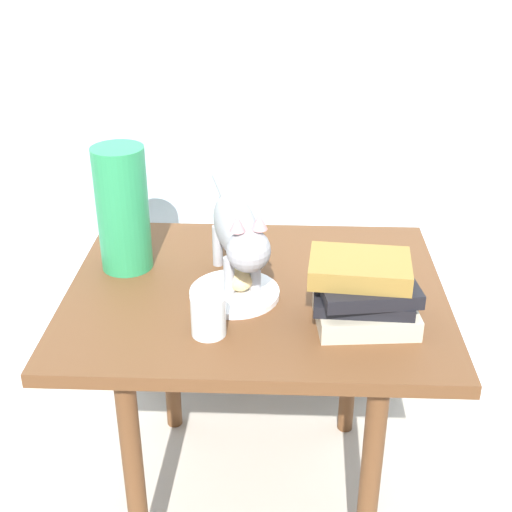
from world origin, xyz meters
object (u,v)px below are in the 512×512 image
at_px(book_stack, 364,292).
at_px(side_table, 256,318).
at_px(green_vase, 123,209).
at_px(bread_roll, 239,278).
at_px(plate, 235,293).
at_px(cat, 238,232).
at_px(candle_jar, 208,317).

bearing_deg(book_stack, side_table, 150.19).
relative_size(book_stack, green_vase, 0.78).
xyz_separation_m(bread_roll, book_stack, (0.26, -0.10, 0.03)).
height_order(plate, cat, cat).
relative_size(bread_roll, green_vase, 0.27).
relative_size(side_table, cat, 1.78).
relative_size(plate, candle_jar, 2.30).
bearing_deg(green_vase, candle_jar, -51.40).
xyz_separation_m(bread_roll, green_vase, (-0.27, 0.12, 0.11)).
distance_m(cat, green_vase, 0.28).
height_order(plate, book_stack, book_stack).
height_order(side_table, book_stack, book_stack).
height_order(cat, book_stack, cat).
distance_m(book_stack, candle_jar, 0.31).
bearing_deg(green_vase, cat, -16.42).
distance_m(bread_roll, green_vase, 0.31).
xyz_separation_m(side_table, bread_roll, (-0.04, -0.03, 0.12)).
xyz_separation_m(book_stack, candle_jar, (-0.31, -0.06, -0.03)).
distance_m(book_stack, green_vase, 0.58).
bearing_deg(bread_roll, candle_jar, -107.89).
bearing_deg(candle_jar, green_vase, 128.60).
xyz_separation_m(book_stack, green_vase, (-0.53, 0.22, 0.08)).
xyz_separation_m(cat, book_stack, (0.26, -0.14, -0.06)).
distance_m(bread_roll, cat, 0.10).
bearing_deg(side_table, candle_jar, -115.09).
distance_m(side_table, plate, 0.10).
distance_m(plate, cat, 0.13).
xyz_separation_m(plate, bread_roll, (0.01, 0.01, 0.03)).
bearing_deg(book_stack, cat, 152.04).
bearing_deg(candle_jar, book_stack, 10.57).
height_order(side_table, bread_roll, bread_roll).
bearing_deg(plate, green_vase, 154.02).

